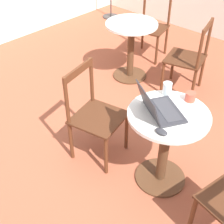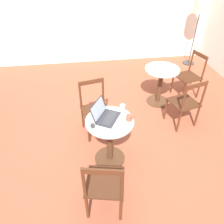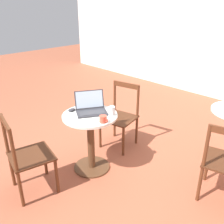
{
  "view_description": "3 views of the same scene",
  "coord_description": "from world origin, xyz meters",
  "views": [
    {
      "loc": [
        -1.62,
        -1.33,
        2.25
      ],
      "look_at": [
        -0.06,
        0.12,
        0.59
      ],
      "focal_mm": 50.0,
      "sensor_mm": 36.0,
      "label": 1
    },
    {
      "loc": [
        -0.21,
        -2.57,
        2.61
      ],
      "look_at": [
        0.15,
        -0.05,
        0.66
      ],
      "focal_mm": 35.0,
      "sensor_mm": 36.0,
      "label": 2
    },
    {
      "loc": [
        2.16,
        -2.04,
        1.99
      ],
      "look_at": [
        -0.09,
        0.17,
        0.57
      ],
      "focal_mm": 40.0,
      "sensor_mm": 36.0,
      "label": 3
    }
  ],
  "objects": [
    {
      "name": "drinking_glass",
      "position": [
        0.28,
        -0.19,
        0.81
      ],
      "size": [
        0.08,
        0.08,
        0.11
      ],
      "color": "silver",
      "rests_on": "cafe_table_near"
    },
    {
      "name": "chair_near_back",
      "position": [
        -0.08,
        0.33,
        0.46
      ],
      "size": [
        0.52,
        0.52,
        0.92
      ],
      "color": "#562D19",
      "rests_on": "ground_plane"
    },
    {
      "name": "laptop",
      "position": [
        0.02,
        -0.3,
        0.81
      ],
      "size": [
        0.44,
        0.46,
        0.23
      ],
      "color": "#2D2D33",
      "rests_on": "cafe_table_near"
    },
    {
      "name": "cafe_table_near",
      "position": [
        0.07,
        -0.36,
        0.52
      ],
      "size": [
        0.65,
        0.65,
        0.76
      ],
      "color": "#51331E",
      "rests_on": "ground_plane"
    },
    {
      "name": "chair_mid_front",
      "position": [
        1.47,
        0.28,
        0.46
      ],
      "size": [
        0.54,
        0.54,
        0.92
      ],
      "color": "#562D19",
      "rests_on": "ground_plane"
    },
    {
      "name": "mouse",
      "position": [
        -0.16,
        -0.45,
        0.77
      ],
      "size": [
        0.06,
        0.1,
        0.03
      ],
      "color": "#2D2D33",
      "rests_on": "cafe_table_near"
    },
    {
      "name": "mug",
      "position": [
        0.34,
        -0.38,
        0.8
      ],
      "size": [
        0.12,
        0.08,
        0.08
      ],
      "color": "#C64C38",
      "rests_on": "cafe_table_near"
    },
    {
      "name": "cafe_table_mid",
      "position": [
        1.27,
        1.02,
        0.52
      ],
      "size": [
        0.65,
        0.65,
        0.76
      ],
      "color": "#51331E",
      "rests_on": "ground_plane"
    },
    {
      "name": "ground_plane",
      "position": [
        0.0,
        0.0,
        0.0
      ],
      "size": [
        16.0,
        16.0,
        0.0
      ],
      "primitive_type": "plane",
      "color": "#9E5138"
    },
    {
      "name": "chair_mid_right",
      "position": [
        1.95,
        1.2,
        0.46
      ],
      "size": [
        0.54,
        0.54,
        0.92
      ],
      "color": "#562D19",
      "rests_on": "ground_plane"
    }
  ]
}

